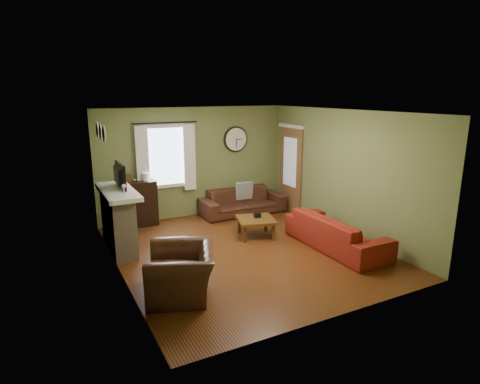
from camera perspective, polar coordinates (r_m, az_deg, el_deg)
name	(u,v)px	position (r m, az deg, el deg)	size (l,w,h in m)	color
floor	(245,251)	(7.71, 0.71, -8.32)	(4.60, 5.20, 0.00)	#4E250F
ceiling	(245,112)	(7.14, 0.78, 11.36)	(4.60, 5.20, 0.00)	white
wall_left	(116,199)	(6.58, -17.21, -0.96)	(0.00, 5.20, 2.60)	olive
wall_right	(343,173)	(8.62, 14.38, 2.67)	(0.00, 5.20, 2.60)	olive
wall_back	(194,162)	(9.64, -6.57, 4.19)	(4.60, 0.00, 2.60)	olive
wall_front	(342,225)	(5.25, 14.27, -4.52)	(4.60, 0.00, 2.60)	olive
fireplace	(118,222)	(7.91, -16.93, -4.12)	(0.40, 1.40, 1.10)	#A1927E
firebox	(129,233)	(8.02, -15.47, -5.65)	(0.04, 0.60, 0.55)	black
mantel	(118,192)	(7.76, -17.02, 0.05)	(0.58, 1.60, 0.08)	white
tv	(116,179)	(7.86, -17.20, 1.82)	(0.60, 0.08, 0.35)	black
tv_screen	(120,175)	(7.86, -16.65, 2.28)	(0.02, 0.62, 0.36)	#994C3F
medallion_left	(104,134)	(7.20, -18.78, 7.86)	(0.28, 0.28, 0.03)	white
medallion_mid	(101,132)	(7.55, -19.20, 8.08)	(0.28, 0.28, 0.03)	white
medallion_right	(98,130)	(7.89, -19.59, 8.27)	(0.28, 0.28, 0.03)	white
window_pane	(165,156)	(9.37, -10.57, 5.00)	(1.00, 0.02, 1.30)	silver
curtain_rod	(165,123)	(9.19, -10.60, 9.66)	(0.03, 0.03, 1.50)	black
curtain_left	(143,161)	(9.14, -13.68, 4.30)	(0.28, 0.04, 1.55)	white
curtain_right	(190,157)	(9.46, -7.18, 4.90)	(0.28, 0.04, 1.55)	white
wall_clock	(236,139)	(9.97, -0.58, 7.50)	(0.64, 0.06, 0.64)	white
door	(291,170)	(10.08, 7.20, 3.15)	(0.05, 0.90, 2.10)	brown
bookshelf	(137,204)	(9.22, -14.42, -1.66)	(0.86, 0.36, 1.02)	black
book	(133,183)	(9.29, -15.02, 1.29)	(0.15, 0.20, 0.02)	#513112
sofa_brown	(242,201)	(9.91, 0.35, -1.34)	(2.10, 0.82, 0.61)	#3D1F16
pillow_left	(244,190)	(10.05, 0.61, 0.31)	(0.36, 0.11, 0.36)	gray
pillow_right	(244,191)	(9.97, 0.57, 0.21)	(0.43, 0.13, 0.43)	gray
sofa_red	(336,232)	(7.94, 13.54, -5.55)	(2.22, 0.87, 0.65)	maroon
armchair	(181,272)	(6.09, -8.40, -11.16)	(1.10, 0.96, 0.71)	#3D1F16
coffee_table	(256,227)	(8.38, 2.26, -5.05)	(0.73, 0.73, 0.39)	#513112
tissue_box	(257,217)	(8.39, 2.46, -3.54)	(0.13, 0.13, 0.10)	black
wine_glass_a	(124,190)	(7.22, -16.16, 0.26)	(0.07, 0.07, 0.20)	white
wine_glass_b	(124,190)	(7.26, -16.21, 0.25)	(0.07, 0.07, 0.19)	white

